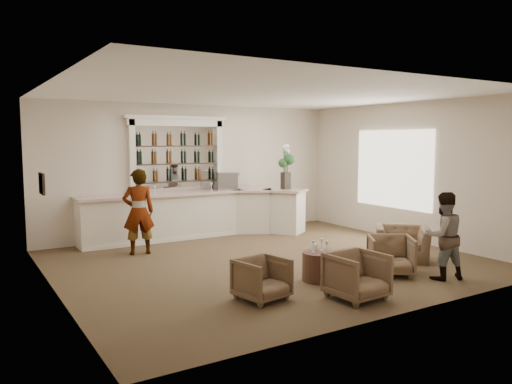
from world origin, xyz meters
TOP-DOWN VIEW (x-y plane):
  - ground at (0.00, 0.00)m, footprint 8.00×8.00m
  - room_shell at (0.16, 0.71)m, footprint 8.04×7.02m
  - bar_counter at (-0.16, 3.00)m, footprint 5.72×1.80m
  - back_bar_alcove at (-0.50, 3.41)m, footprint 2.64×0.25m
  - cocktail_table at (0.01, -1.60)m, footprint 0.61×0.61m
  - sommelier at (-1.99, 1.97)m, footprint 0.73×0.54m
  - guest at (1.89, -2.63)m, footprint 0.88×0.78m
  - armchair_left at (-1.39, -1.96)m, footprint 0.81×0.83m
  - armchair_center at (-0.15, -2.68)m, footprint 0.81×0.83m
  - armchair_right at (1.34, -1.97)m, footprint 1.06×1.07m
  - armchair_far at (2.39, -1.27)m, footprint 1.37×1.37m
  - espresso_machine at (0.70, 3.06)m, footprint 0.63×0.58m
  - flower_vase at (2.09, 2.42)m, footprint 0.31×0.31m
  - wine_glass_bar_left at (-1.25, 3.02)m, footprint 0.07×0.07m
  - wine_glass_bar_right at (0.23, 3.00)m, footprint 0.07×0.07m
  - wine_glass_tbl_a at (-0.11, -1.57)m, footprint 0.07×0.07m
  - wine_glass_tbl_b at (0.11, -1.52)m, footprint 0.07×0.07m
  - wine_glass_tbl_c at (0.05, -1.73)m, footprint 0.07×0.07m
  - napkin_holder at (-0.01, -1.46)m, footprint 0.08×0.08m

SIDE VIEW (x-z plane):
  - ground at x=0.00m, z-range 0.00..0.00m
  - cocktail_table at x=0.01m, z-range 0.00..0.50m
  - armchair_left at x=-1.39m, z-range 0.00..0.65m
  - armchair_far at x=2.39m, z-range 0.00..0.67m
  - armchair_right at x=1.34m, z-range 0.00..0.71m
  - armchair_center at x=-0.15m, z-range 0.00..0.72m
  - napkin_holder at x=-0.01m, z-range 0.50..0.62m
  - bar_counter at x=-0.16m, z-range 0.00..1.14m
  - wine_glass_tbl_a at x=-0.11m, z-range 0.50..0.71m
  - wine_glass_tbl_b at x=0.11m, z-range 0.50..0.71m
  - wine_glass_tbl_c at x=0.05m, z-range 0.50..0.71m
  - guest at x=1.89m, z-range 0.00..1.52m
  - sommelier at x=-1.99m, z-range 0.00..1.81m
  - wine_glass_bar_left at x=-1.25m, z-range 1.14..1.35m
  - wine_glass_bar_right at x=0.23m, z-range 1.14..1.35m
  - espresso_machine at x=0.70m, z-range 1.14..1.59m
  - flower_vase at x=2.09m, z-range 1.21..2.37m
  - back_bar_alcove at x=-0.50m, z-range 0.53..3.53m
  - room_shell at x=0.16m, z-range 0.68..4.00m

